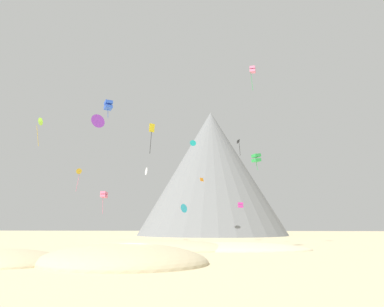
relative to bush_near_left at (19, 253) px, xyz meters
The scene contains 23 objects.
ground_plane 16.79m from the bush_near_left, 19.39° to the right, with size 400.00×400.00×0.00m, color beige.
dune_foreground_left 29.16m from the bush_near_left, 29.17° to the left, with size 25.02×12.84×2.19m, color beige.
dune_foreground_right 16.01m from the bush_near_left, 22.92° to the right, with size 15.25×17.43×3.80m, color #CCBA8E.
dune_midground 20.24m from the bush_near_left, 44.34° to the left, with size 26.20×12.48×2.87m, color #CCBA8E.
dune_back_low 6.77m from the bush_near_left, 67.27° to the right, with size 14.71×10.17×2.46m, color #CCBA8E.
bush_near_left is the anchor object (origin of this frame).
bush_ridge_crest 8.74m from the bush_near_left, 21.04° to the right, with size 2.72×2.72×0.72m, color #668C4C.
bush_scatter_east 13.73m from the bush_near_left, 36.85° to the right, with size 2.06×2.06×0.86m, color #668C4C.
rock_massif 97.79m from the bush_near_left, 78.89° to the left, with size 77.06×77.06×48.93m.
kite_blue_mid 30.75m from the bush_near_left, 77.82° to the left, with size 1.89×1.91×3.26m.
kite_violet_mid 25.10m from the bush_near_left, 75.86° to the left, with size 2.12×2.13×2.47m.
kite_yellow_mid 30.37m from the bush_near_left, 58.79° to the left, with size 1.02×0.75×5.70m.
kite_cyan_low 44.49m from the bush_near_left, 70.11° to the left, with size 1.88×2.14×2.16m.
kite_magenta_low 55.69m from the bush_near_left, 58.53° to the left, with size 1.36×1.35×1.31m.
kite_lime_mid 32.41m from the bush_near_left, 118.49° to the left, with size 1.67×1.33×5.65m.
kite_white_mid 43.79m from the bush_near_left, 81.64° to the left, with size 1.29×1.89×1.95m.
kite_rainbow_low 36.76m from the bush_near_left, 94.42° to the left, with size 1.47×1.54×5.08m.
kite_pink_high 54.02m from the bush_near_left, 40.26° to the left, with size 1.34×1.32×5.34m.
kite_orange_low 43.59m from the bush_near_left, 61.62° to the left, with size 0.87×0.98×0.82m.
kite_green_mid 39.07m from the bush_near_left, 32.08° to the left, with size 1.74×1.72×2.96m.
kite_black_mid 46.05m from the bush_near_left, 47.28° to the left, with size 0.70×0.99×3.50m.
kite_teal_high 61.52m from the bush_near_left, 73.21° to the left, with size 1.82×0.85×1.79m.
kite_gold_mid 41.98m from the bush_near_left, 105.16° to the left, with size 1.50×1.54×5.62m.
Camera 1 is at (9.22, -34.90, 3.64)m, focal length 31.79 mm.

